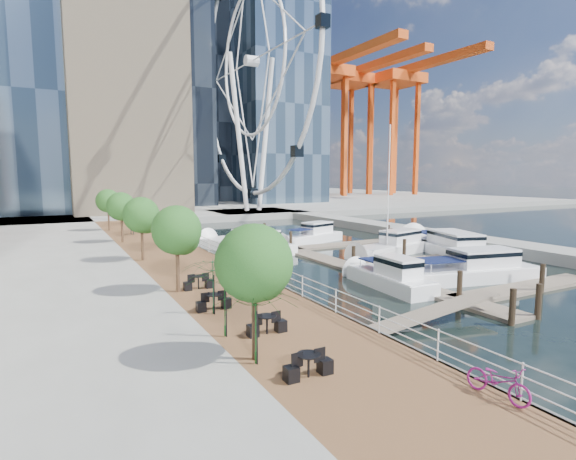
% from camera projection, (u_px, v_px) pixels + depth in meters
% --- Properties ---
extents(ground, '(520.00, 520.00, 0.00)m').
position_uv_depth(ground, '(394.00, 300.00, 25.79)').
color(ground, black).
rests_on(ground, ground).
extents(boardwalk, '(6.00, 60.00, 1.00)m').
position_uv_depth(boardwalk, '(173.00, 262.00, 34.64)').
color(boardwalk, brown).
rests_on(boardwalk, ground).
extents(seawall, '(0.25, 60.00, 1.00)m').
position_uv_depth(seawall, '(210.00, 258.00, 36.05)').
color(seawall, '#595954').
rests_on(seawall, ground).
extents(land_far, '(200.00, 114.00, 1.00)m').
position_uv_depth(land_far, '(124.00, 201.00, 115.00)').
color(land_far, gray).
rests_on(land_far, ground).
extents(breakwater, '(4.00, 60.00, 1.00)m').
position_uv_depth(breakwater, '(410.00, 232.00, 52.60)').
color(breakwater, gray).
rests_on(breakwater, ground).
extents(pier, '(14.00, 12.00, 1.00)m').
position_uv_depth(pier, '(253.00, 214.00, 77.79)').
color(pier, gray).
rests_on(pier, ground).
extents(railing, '(0.10, 60.00, 1.05)m').
position_uv_depth(railing, '(209.00, 246.00, 35.88)').
color(railing, white).
rests_on(railing, boardwalk).
extents(floating_docks, '(16.00, 34.00, 2.60)m').
position_uv_depth(floating_docks, '(387.00, 254.00, 38.20)').
color(floating_docks, '#6D6051').
rests_on(floating_docks, ground).
extents(ferris_wheel, '(5.80, 45.60, 47.80)m').
position_uv_depth(ferris_wheel, '(252.00, 62.00, 74.69)').
color(ferris_wheel, white).
rests_on(ferris_wheel, ground).
extents(port_cranes, '(40.00, 52.00, 38.00)m').
position_uv_depth(port_cranes, '(355.00, 133.00, 138.75)').
color(port_cranes, '#D84C14').
rests_on(port_cranes, ground).
extents(street_trees, '(2.60, 42.60, 4.60)m').
position_uv_depth(street_trees, '(141.00, 215.00, 32.18)').
color(street_trees, '#3F2B1C').
rests_on(street_trees, ground).
extents(cafe_tables, '(2.50, 13.70, 0.74)m').
position_uv_depth(cafe_tables, '(238.00, 312.00, 19.01)').
color(cafe_tables, black).
rests_on(cafe_tables, ground).
extents(yacht_foreground, '(11.66, 5.36, 2.15)m').
position_uv_depth(yacht_foreground, '(467.00, 281.00, 30.60)').
color(yacht_foreground, white).
rests_on(yacht_foreground, ground).
extents(bicycle, '(0.86, 1.95, 0.99)m').
position_uv_depth(bicycle, '(499.00, 381.00, 12.43)').
color(bicycle, '#821260').
rests_on(bicycle, boardwalk).
extents(pedestrian_near, '(0.71, 0.67, 1.63)m').
position_uv_depth(pedestrian_near, '(239.00, 266.00, 26.62)').
color(pedestrian_near, '#45455C').
rests_on(pedestrian_near, boardwalk).
extents(pedestrian_mid, '(0.76, 0.90, 1.65)m').
position_uv_depth(pedestrian_mid, '(169.00, 236.00, 39.39)').
color(pedestrian_mid, '#83635A').
rests_on(pedestrian_mid, boardwalk).
extents(pedestrian_far, '(1.04, 0.71, 1.64)m').
position_uv_depth(pedestrian_far, '(132.00, 227.00, 46.65)').
color(pedestrian_far, '#31373D').
rests_on(pedestrian_far, boardwalk).
extents(moored_yachts, '(23.24, 36.74, 11.50)m').
position_uv_depth(moored_yachts, '(390.00, 257.00, 39.29)').
color(moored_yachts, white).
rests_on(moored_yachts, ground).
extents(cafe_seating, '(4.11, 9.14, 2.68)m').
position_uv_depth(cafe_seating, '(230.00, 304.00, 17.07)').
color(cafe_seating, '#0F3912').
rests_on(cafe_seating, ground).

